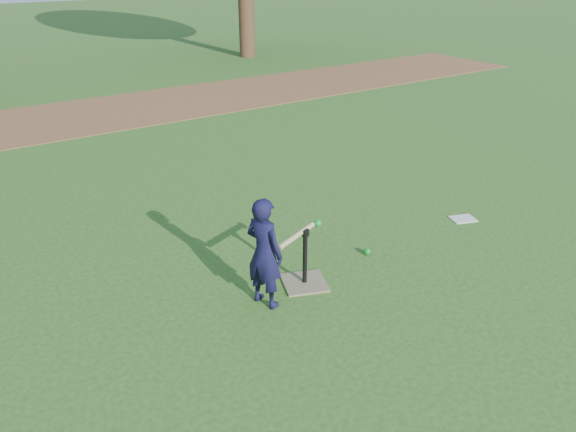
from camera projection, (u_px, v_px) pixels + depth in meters
ground at (298, 262)px, 6.15m from camera, size 80.00×80.00×0.00m
dirt_strip at (91, 115)px, 11.74m from camera, size 24.00×3.00×0.01m
child at (264, 253)px, 5.20m from camera, size 0.37×0.46×1.10m
wiffle_ball_ground at (367, 251)px, 6.29m from camera, size 0.08×0.08×0.08m
clipboard at (463, 219)px, 7.14m from camera, size 0.36×0.32×0.01m
batting_tee at (305, 274)px, 5.70m from camera, size 0.56×0.56×0.61m
swing_action at (299, 234)px, 5.45m from camera, size 0.70×0.27×0.08m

